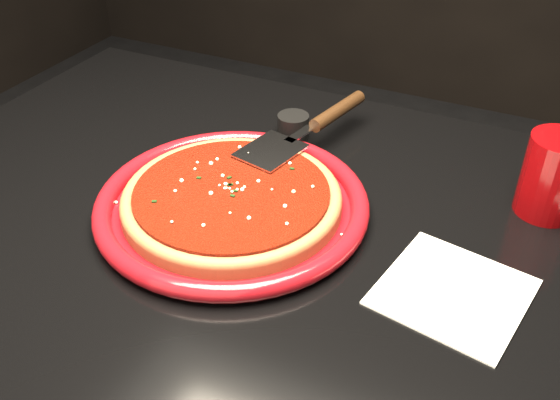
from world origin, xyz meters
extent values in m
cube|color=black|center=(0.00, 0.00, 0.38)|extent=(1.20, 0.80, 0.75)
cylinder|color=maroon|center=(-0.06, -0.02, 0.76)|extent=(0.50, 0.50, 0.03)
cylinder|color=brown|center=(-0.06, -0.02, 0.77)|extent=(0.40, 0.40, 0.02)
torus|color=brown|center=(-0.06, -0.02, 0.78)|extent=(0.40, 0.40, 0.02)
cylinder|color=maroon|center=(-0.06, -0.02, 0.78)|extent=(0.36, 0.36, 0.01)
cylinder|color=#860508|center=(0.34, 0.18, 0.81)|extent=(0.11, 0.11, 0.12)
cube|color=white|center=(0.26, -0.04, 0.75)|extent=(0.19, 0.19, 0.00)
cylinder|color=black|center=(-0.07, 0.22, 0.77)|extent=(0.06, 0.06, 0.04)
camera|label=1|loc=(0.31, -0.62, 1.28)|focal=40.00mm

